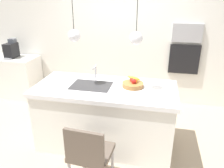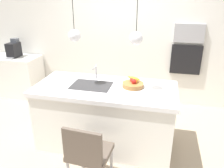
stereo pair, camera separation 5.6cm
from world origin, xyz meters
name	(u,v)px [view 1 (the left image)]	position (x,y,z in m)	size (l,w,h in m)	color
floor	(106,142)	(0.00, 0.00, 0.00)	(6.60, 6.60, 0.00)	tan
back_wall	(124,38)	(0.00, 1.65, 1.30)	(6.00, 0.10, 2.60)	silver
kitchen_island	(105,116)	(0.00, 0.00, 0.47)	(1.97, 0.91, 0.93)	white
sink_basin	(91,86)	(-0.20, 0.00, 0.93)	(0.56, 0.40, 0.02)	#2D2D30
faucet	(95,71)	(-0.20, 0.21, 1.08)	(0.02, 0.17, 0.22)	silver
fruit_bowl	(133,83)	(0.38, 0.09, 0.98)	(0.30, 0.30, 0.15)	#9E6B38
side_counter	(13,76)	(-2.40, 1.28, 0.44)	(1.10, 0.60, 0.87)	white
coffee_machine	(11,50)	(-2.34, 1.28, 1.04)	(0.20, 0.35, 0.38)	black
microwave	(187,33)	(1.18, 1.58, 1.46)	(0.54, 0.08, 0.34)	#9E9EA3
oven	(184,59)	(1.18, 1.58, 0.96)	(0.56, 0.08, 0.56)	black
chair_near	(89,152)	(0.02, -0.84, 0.49)	(0.49, 0.46, 0.85)	brown
pendant_light_left	(74,35)	(-0.40, 0.00, 1.63)	(0.16, 0.16, 0.76)	silver
pendant_light_right	(136,38)	(0.40, 0.00, 1.63)	(0.16, 0.16, 0.76)	silver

